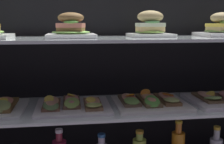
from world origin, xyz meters
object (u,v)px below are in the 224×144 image
Objects in this scene: plated_roll_sandwich_near_right_corner at (71,29)px; plated_roll_sandwich_near_left_corner at (150,27)px; open_sandwich_tray_mid_right at (150,101)px; plated_roll_sandwich_far_right at (222,28)px; open_sandwich_tray_left_of_center at (72,104)px.

plated_roll_sandwich_near_left_corner is (0.36, 0.06, 0.01)m from plated_roll_sandwich_near_right_corner.
plated_roll_sandwich_near_left_corner is 0.60× the size of open_sandwich_tray_mid_right.
plated_roll_sandwich_near_left_corner reaches higher than plated_roll_sandwich_far_right.
plated_roll_sandwich_near_right_corner is at bearing -176.31° from plated_roll_sandwich_far_right.
plated_roll_sandwich_far_right is 0.64× the size of open_sandwich_tray_mid_right.
plated_roll_sandwich_near_left_corner reaches higher than open_sandwich_tray_mid_right.
plated_roll_sandwich_far_right is 0.78m from open_sandwich_tray_left_of_center.
plated_roll_sandwich_near_right_corner is 0.47m from open_sandwich_tray_mid_right.
open_sandwich_tray_left_of_center is (-0.70, -0.05, -0.33)m from plated_roll_sandwich_far_right.
open_sandwich_tray_left_of_center is (-0.00, -0.01, -0.32)m from plated_roll_sandwich_near_right_corner.
open_sandwich_tray_mid_right is at bearing -1.10° from plated_roll_sandwich_near_right_corner.
plated_roll_sandwich_far_right reaches higher than plated_roll_sandwich_near_right_corner.
plated_roll_sandwich_far_right reaches higher than open_sandwich_tray_left_of_center.
plated_roll_sandwich_far_right is at bearing -2.13° from plated_roll_sandwich_near_left_corner.
plated_roll_sandwich_near_right_corner is 0.32m from open_sandwich_tray_left_of_center.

